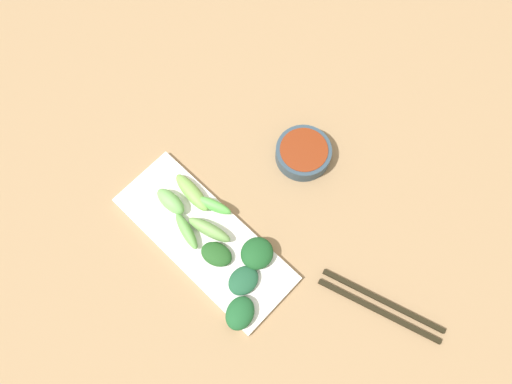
{
  "coord_description": "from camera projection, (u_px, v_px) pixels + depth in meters",
  "views": [
    {
      "loc": [
        0.22,
        0.23,
        0.92
      ],
      "look_at": [
        -0.01,
        0.01,
        0.05
      ],
      "focal_mm": 35.31,
      "sensor_mm": 36.0,
      "label": 1
    }
  ],
  "objects": [
    {
      "name": "broccoli_leafy_1",
      "position": [
        243.0,
        281.0,
        0.88
      ],
      "size": [
        0.06,
        0.05,
        0.02
      ],
      "primitive_type": "ellipsoid",
      "rotation": [
        0.0,
        0.0,
        -0.04
      ],
      "color": "#1D5033",
      "rests_on": "serving_plate"
    },
    {
      "name": "broccoli_leafy_0",
      "position": [
        216.0,
        254.0,
        0.9
      ],
      "size": [
        0.06,
        0.07,
        0.02
      ],
      "primitive_type": "ellipsoid",
      "rotation": [
        0.0,
        0.0,
        0.31
      ],
      "color": "#20501F",
      "rests_on": "serving_plate"
    },
    {
      "name": "tabletop",
      "position": [
        248.0,
        199.0,
        0.97
      ],
      "size": [
        2.1,
        2.1,
        0.02
      ],
      "primitive_type": "cube",
      "color": "#977853",
      "rests_on": "ground"
    },
    {
      "name": "broccoli_stalk_6",
      "position": [
        213.0,
        205.0,
        0.93
      ],
      "size": [
        0.04,
        0.08,
        0.02
      ],
      "primitive_type": "ellipsoid",
      "rotation": [
        0.0,
        0.0,
        0.34
      ],
      "color": "#5CBC4E",
      "rests_on": "serving_plate"
    },
    {
      "name": "chopsticks",
      "position": [
        381.0,
        306.0,
        0.88
      ],
      "size": [
        0.09,
        0.23,
        0.01
      ],
      "rotation": [
        0.0,
        0.0,
        0.29
      ],
      "color": "black",
      "rests_on": "tabletop"
    },
    {
      "name": "broccoli_leafy_7",
      "position": [
        240.0,
        313.0,
        0.86
      ],
      "size": [
        0.07,
        0.06,
        0.03
      ],
      "primitive_type": "ellipsoid",
      "rotation": [
        0.0,
        0.0,
        0.33
      ],
      "color": "#1B5329",
      "rests_on": "serving_plate"
    },
    {
      "name": "broccoli_stalk_8",
      "position": [
        209.0,
        229.0,
        0.91
      ],
      "size": [
        0.05,
        0.09,
        0.03
      ],
      "primitive_type": "ellipsoid",
      "rotation": [
        0.0,
        0.0,
        0.27
      ],
      "color": "#71A154",
      "rests_on": "serving_plate"
    },
    {
      "name": "broccoli_leafy_2",
      "position": [
        257.0,
        253.0,
        0.89
      ],
      "size": [
        0.07,
        0.07,
        0.03
      ],
      "primitive_type": "ellipsoid",
      "rotation": [
        0.0,
        0.0,
        0.15
      ],
      "color": "#1A4E23",
      "rests_on": "serving_plate"
    },
    {
      "name": "sauce_bowl",
      "position": [
        303.0,
        153.0,
        0.97
      ],
      "size": [
        0.11,
        0.11,
        0.03
      ],
      "color": "#2F4251",
      "rests_on": "tabletop"
    },
    {
      "name": "broccoli_stalk_4",
      "position": [
        192.0,
        192.0,
        0.93
      ],
      "size": [
        0.04,
        0.09,
        0.02
      ],
      "primitive_type": "ellipsoid",
      "rotation": [
        0.0,
        0.0,
        -0.11
      ],
      "color": "#76A84D",
      "rests_on": "serving_plate"
    },
    {
      "name": "broccoli_stalk_5",
      "position": [
        171.0,
        201.0,
        0.92
      ],
      "size": [
        0.03,
        0.07,
        0.03
      ],
      "primitive_type": "ellipsoid",
      "rotation": [
        0.0,
        0.0,
        0.01
      ],
      "color": "#6DB15A",
      "rests_on": "serving_plate"
    },
    {
      "name": "broccoli_stalk_3",
      "position": [
        187.0,
        231.0,
        0.91
      ],
      "size": [
        0.04,
        0.08,
        0.02
      ],
      "primitive_type": "ellipsoid",
      "rotation": [
        0.0,
        0.0,
        -0.28
      ],
      "color": "#609E4B",
      "rests_on": "serving_plate"
    },
    {
      "name": "serving_plate",
      "position": [
        206.0,
        240.0,
        0.92
      ],
      "size": [
        0.14,
        0.36,
        0.01
      ],
      "primitive_type": "cube",
      "color": "white",
      "rests_on": "tabletop"
    }
  ]
}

